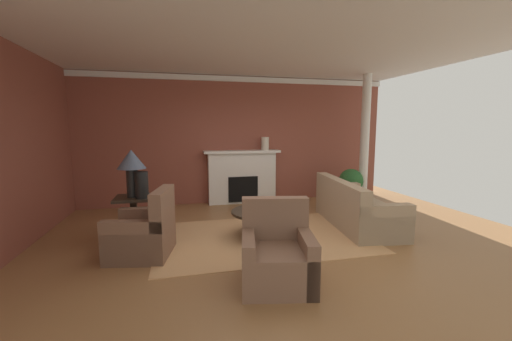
# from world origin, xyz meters

# --- Properties ---
(ground_plane) EXTENTS (9.15, 9.15, 0.00)m
(ground_plane) POSITION_xyz_m (0.00, 0.00, 0.00)
(ground_plane) COLOR olive
(wall_fireplace) EXTENTS (7.64, 0.12, 2.99)m
(wall_fireplace) POSITION_xyz_m (0.00, 2.87, 1.49)
(wall_fireplace) COLOR brown
(wall_fireplace) RESTS_ON ground_plane
(wall_window) EXTENTS (0.12, 6.21, 2.99)m
(wall_window) POSITION_xyz_m (-3.58, 0.30, 1.49)
(wall_window) COLOR brown
(wall_window) RESTS_ON ground_plane
(ceiling_panel) EXTENTS (7.64, 6.21, 0.06)m
(ceiling_panel) POSITION_xyz_m (0.00, 0.30, 3.02)
(ceiling_panel) COLOR white
(crown_moulding) EXTENTS (7.64, 0.08, 0.12)m
(crown_moulding) POSITION_xyz_m (0.00, 2.79, 2.91)
(crown_moulding) COLOR white
(area_rug) EXTENTS (3.36, 2.26, 0.01)m
(area_rug) POSITION_xyz_m (0.01, 0.18, 0.01)
(area_rug) COLOR tan
(area_rug) RESTS_ON ground_plane
(fireplace) EXTENTS (1.80, 0.35, 1.26)m
(fireplace) POSITION_xyz_m (0.17, 2.66, 0.59)
(fireplace) COLOR white
(fireplace) RESTS_ON ground_plane
(sofa) EXTENTS (1.14, 2.19, 0.85)m
(sofa) POSITION_xyz_m (1.83, 0.41, 0.30)
(sofa) COLOR tan
(sofa) RESTS_ON ground_plane
(armchair_near_window) EXTENTS (0.94, 0.94, 0.95)m
(armchair_near_window) POSITION_xyz_m (-1.78, -0.16, 0.31)
(armchair_near_window) COLOR brown
(armchair_near_window) RESTS_ON ground_plane
(armchair_facing_fireplace) EXTENTS (0.94, 0.94, 0.95)m
(armchair_facing_fireplace) POSITION_xyz_m (-0.21, -1.36, 0.31)
(armchair_facing_fireplace) COLOR brown
(armchair_facing_fireplace) RESTS_ON ground_plane
(coffee_table) EXTENTS (1.00, 1.00, 0.45)m
(coffee_table) POSITION_xyz_m (0.01, 0.18, 0.34)
(coffee_table) COLOR #2D2319
(coffee_table) RESTS_ON ground_plane
(side_table) EXTENTS (0.56, 0.56, 0.70)m
(side_table) POSITION_xyz_m (-2.00, 0.57, 0.40)
(side_table) COLOR #2D2319
(side_table) RESTS_ON ground_plane
(table_lamp) EXTENTS (0.44, 0.44, 0.75)m
(table_lamp) POSITION_xyz_m (-2.00, 0.57, 1.22)
(table_lamp) COLOR black
(table_lamp) RESTS_ON side_table
(vase_mantel_right) EXTENTS (0.18, 0.18, 0.31)m
(vase_mantel_right) POSITION_xyz_m (0.72, 2.61, 1.41)
(vase_mantel_right) COLOR beige
(vase_mantel_right) RESTS_ON fireplace
(vase_on_side_table) EXTENTS (0.20, 0.20, 0.41)m
(vase_on_side_table) POSITION_xyz_m (-1.85, 0.45, 0.91)
(vase_on_side_table) COLOR black
(vase_on_side_table) RESTS_ON side_table
(book_red_cover) EXTENTS (0.24, 0.19, 0.03)m
(book_red_cover) POSITION_xyz_m (-0.13, 0.29, 0.47)
(book_red_cover) COLOR navy
(book_red_cover) RESTS_ON coffee_table
(book_art_folio) EXTENTS (0.24, 0.21, 0.04)m
(book_art_folio) POSITION_xyz_m (0.16, 0.28, 0.50)
(book_art_folio) COLOR maroon
(book_art_folio) RESTS_ON coffee_table
(potted_plant) EXTENTS (0.56, 0.56, 0.83)m
(potted_plant) POSITION_xyz_m (2.64, 1.95, 0.49)
(potted_plant) COLOR #BCB29E
(potted_plant) RESTS_ON ground_plane
(column_white) EXTENTS (0.20, 0.20, 2.99)m
(column_white) POSITION_xyz_m (2.92, 1.90, 1.49)
(column_white) COLOR white
(column_white) RESTS_ON ground_plane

